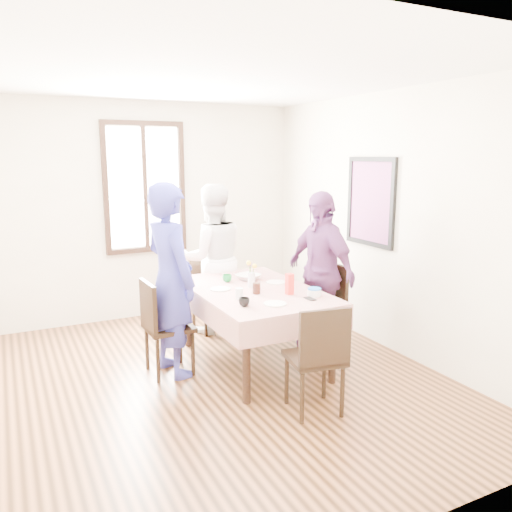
{
  "coord_description": "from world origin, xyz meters",
  "views": [
    {
      "loc": [
        -1.63,
        -4.11,
        2.05
      ],
      "look_at": [
        0.52,
        0.17,
        1.1
      ],
      "focal_mm": 35.85,
      "sensor_mm": 36.0,
      "label": 1
    }
  ],
  "objects_px": {
    "chair_near": "(314,357)",
    "person_right": "(320,271)",
    "person_far": "(212,259)",
    "dining_table": "(254,327)",
    "chair_right": "(320,307)",
    "person_left": "(170,280)",
    "chair_far": "(212,293)",
    "chair_left": "(169,327)"
  },
  "relations": [
    {
      "from": "chair_near",
      "to": "person_right",
      "type": "relative_size",
      "value": 0.54
    },
    {
      "from": "person_far",
      "to": "person_right",
      "type": "bearing_deg",
      "value": 135.35
    },
    {
      "from": "dining_table",
      "to": "chair_near",
      "type": "height_order",
      "value": "chair_near"
    },
    {
      "from": "chair_right",
      "to": "person_left",
      "type": "height_order",
      "value": "person_left"
    },
    {
      "from": "dining_table",
      "to": "person_left",
      "type": "xyz_separation_m",
      "value": [
        -0.8,
        0.15,
        0.53
      ]
    },
    {
      "from": "person_left",
      "to": "person_right",
      "type": "height_order",
      "value": "person_left"
    },
    {
      "from": "person_left",
      "to": "person_right",
      "type": "distance_m",
      "value": 1.6
    },
    {
      "from": "chair_near",
      "to": "chair_far",
      "type": "bearing_deg",
      "value": 99.57
    },
    {
      "from": "person_left",
      "to": "dining_table",
      "type": "bearing_deg",
      "value": -112.42
    },
    {
      "from": "person_far",
      "to": "person_left",
      "type": "bearing_deg",
      "value": 56.56
    },
    {
      "from": "chair_left",
      "to": "chair_right",
      "type": "height_order",
      "value": "same"
    },
    {
      "from": "chair_near",
      "to": "dining_table",
      "type": "bearing_deg",
      "value": 99.57
    },
    {
      "from": "chair_right",
      "to": "person_far",
      "type": "relative_size",
      "value": 0.53
    },
    {
      "from": "chair_near",
      "to": "person_left",
      "type": "distance_m",
      "value": 1.55
    },
    {
      "from": "dining_table",
      "to": "chair_near",
      "type": "distance_m",
      "value": 1.1
    },
    {
      "from": "chair_far",
      "to": "person_far",
      "type": "distance_m",
      "value": 0.41
    },
    {
      "from": "chair_left",
      "to": "person_right",
      "type": "relative_size",
      "value": 0.54
    },
    {
      "from": "dining_table",
      "to": "chair_right",
      "type": "bearing_deg",
      "value": 3.47
    },
    {
      "from": "person_far",
      "to": "person_right",
      "type": "xyz_separation_m",
      "value": [
        0.8,
        -1.03,
        -0.02
      ]
    },
    {
      "from": "person_far",
      "to": "person_right",
      "type": "relative_size",
      "value": 1.02
    },
    {
      "from": "chair_near",
      "to": "person_left",
      "type": "height_order",
      "value": "person_left"
    },
    {
      "from": "person_left",
      "to": "chair_far",
      "type": "bearing_deg",
      "value": -52.07
    },
    {
      "from": "chair_near",
      "to": "person_far",
      "type": "relative_size",
      "value": 0.53
    },
    {
      "from": "chair_left",
      "to": "person_far",
      "type": "relative_size",
      "value": 0.53
    },
    {
      "from": "chair_right",
      "to": "person_far",
      "type": "height_order",
      "value": "person_far"
    },
    {
      "from": "chair_far",
      "to": "person_far",
      "type": "height_order",
      "value": "person_far"
    },
    {
      "from": "person_left",
      "to": "person_right",
      "type": "relative_size",
      "value": 1.07
    },
    {
      "from": "chair_far",
      "to": "person_right",
      "type": "distance_m",
      "value": 1.37
    },
    {
      "from": "dining_table",
      "to": "person_right",
      "type": "bearing_deg",
      "value": 3.56
    },
    {
      "from": "dining_table",
      "to": "person_right",
      "type": "height_order",
      "value": "person_right"
    },
    {
      "from": "chair_right",
      "to": "chair_far",
      "type": "distance_m",
      "value": 1.33
    },
    {
      "from": "dining_table",
      "to": "chair_far",
      "type": "height_order",
      "value": "chair_far"
    },
    {
      "from": "chair_far",
      "to": "person_right",
      "type": "relative_size",
      "value": 0.54
    },
    {
      "from": "chair_left",
      "to": "person_left",
      "type": "distance_m",
      "value": 0.45
    },
    {
      "from": "dining_table",
      "to": "chair_left",
      "type": "distance_m",
      "value": 0.84
    },
    {
      "from": "chair_right",
      "to": "person_left",
      "type": "relative_size",
      "value": 0.5
    },
    {
      "from": "dining_table",
      "to": "chair_far",
      "type": "xyz_separation_m",
      "value": [
        0.0,
        1.09,
        0.08
      ]
    },
    {
      "from": "chair_right",
      "to": "chair_near",
      "type": "xyz_separation_m",
      "value": [
        -0.82,
        -1.14,
        0.0
      ]
    },
    {
      "from": "chair_far",
      "to": "chair_near",
      "type": "distance_m",
      "value": 2.19
    },
    {
      "from": "chair_far",
      "to": "chair_near",
      "type": "xyz_separation_m",
      "value": [
        0.0,
        -2.19,
        0.0
      ]
    },
    {
      "from": "chair_near",
      "to": "person_far",
      "type": "distance_m",
      "value": 2.21
    },
    {
      "from": "person_left",
      "to": "chair_right",
      "type": "bearing_deg",
      "value": -105.36
    }
  ]
}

